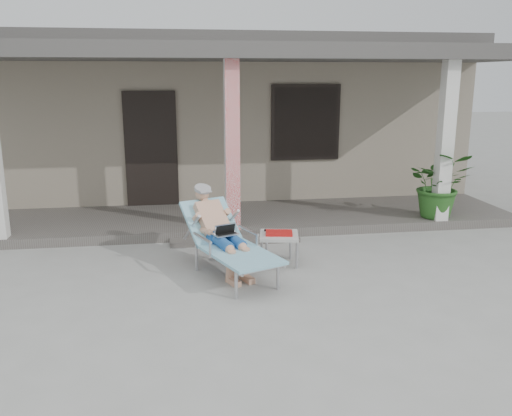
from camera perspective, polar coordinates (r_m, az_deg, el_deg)
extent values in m
plane|color=#9E9E99|center=(6.68, -0.38, -8.37)|extent=(60.00, 60.00, 0.00)
cube|color=gray|center=(12.69, -4.69, 9.14)|extent=(10.00, 5.00, 3.00)
cube|color=#474442|center=(12.67, -4.84, 16.60)|extent=(10.40, 5.40, 0.30)
cube|color=black|center=(10.18, -10.98, 6.10)|extent=(0.95, 0.06, 2.10)
cube|color=black|center=(10.43, 5.23, 8.95)|extent=(1.20, 0.06, 1.30)
cube|color=black|center=(10.42, 5.24, 8.95)|extent=(1.32, 0.05, 1.42)
cube|color=#605B56|center=(9.48, -3.00, -1.16)|extent=(10.00, 2.00, 0.15)
cube|color=red|center=(8.38, -2.53, 6.49)|extent=(0.22, 0.22, 2.61)
cube|color=silver|center=(9.42, 19.29, 6.54)|extent=(0.22, 0.22, 2.61)
cube|color=#474442|center=(9.17, -3.23, 16.03)|extent=(10.00, 2.30, 0.24)
cube|color=#605B56|center=(8.39, -2.21, -3.41)|extent=(2.00, 0.30, 0.07)
cylinder|color=#B7B7BC|center=(6.29, -2.10, -8.12)|extent=(0.04, 0.04, 0.34)
cylinder|color=#B7B7BC|center=(6.56, 2.31, -7.18)|extent=(0.04, 0.04, 0.34)
cylinder|color=#B7B7BC|center=(7.22, -6.28, -5.27)|extent=(0.04, 0.04, 0.34)
cylinder|color=#B7B7BC|center=(7.46, -2.28, -4.57)|extent=(0.04, 0.04, 0.34)
cube|color=#B7B7BC|center=(6.70, -1.65, -5.06)|extent=(0.95, 1.26, 0.03)
cube|color=#95E2E7|center=(6.69, -1.65, -4.88)|extent=(1.05, 1.33, 0.04)
cube|color=#B7B7BC|center=(7.33, -4.77, -1.65)|extent=(0.73, 0.71, 0.45)
cube|color=#95E2E7|center=(7.32, -4.77, -1.42)|extent=(0.84, 0.81, 0.51)
cylinder|color=#9B9B9D|center=(7.46, -5.72, 2.06)|extent=(0.29, 0.29, 0.12)
cube|color=silver|center=(6.98, -3.25, -2.74)|extent=(0.36, 0.31, 0.22)
cube|color=#B7B7B2|center=(7.34, 2.44, -2.91)|extent=(0.60, 0.60, 0.04)
cylinder|color=#B7B7BC|center=(7.18, 1.13, -5.09)|extent=(0.04, 0.04, 0.39)
cylinder|color=#B7B7BC|center=(7.26, 4.33, -4.92)|extent=(0.04, 0.04, 0.39)
cylinder|color=#B7B7BC|center=(7.56, 0.60, -4.10)|extent=(0.04, 0.04, 0.39)
cylinder|color=#B7B7BC|center=(7.64, 3.64, -3.95)|extent=(0.04, 0.04, 0.39)
cube|color=#B51513|center=(7.33, 2.44, -2.64)|extent=(0.40, 0.33, 0.03)
cube|color=black|center=(7.46, 2.25, -2.39)|extent=(0.36, 0.09, 0.04)
imported|color=#26591E|center=(9.69, 18.81, 2.36)|extent=(1.27, 1.19, 1.14)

